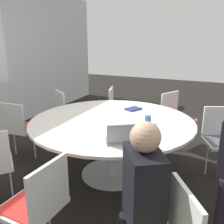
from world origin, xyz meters
name	(u,v)px	position (x,y,z in m)	size (l,w,h in m)	color
ground_plane	(112,174)	(0.00, 0.00, 0.00)	(16.00, 16.00, 0.00)	black
conference_table	(112,129)	(0.00, 0.00, 0.63)	(2.00, 2.00, 0.75)	#B7B7BC
chair_2	(222,135)	(0.63, -1.25, 0.52)	(0.56, 0.57, 0.87)	silver
chair_3	(175,114)	(1.29, -0.54, 0.52)	(0.58, 0.57, 0.87)	silver
chair_4	(118,107)	(1.32, 0.48, 0.52)	(0.54, 0.53, 0.87)	silver
chair_5	(68,110)	(0.76, 1.18, 0.52)	(0.60, 0.60, 0.87)	silver
chair_6	(19,125)	(-0.14, 1.39, 0.52)	(0.44, 0.46, 0.87)	silver
chair_8	(38,201)	(-1.40, -0.01, 0.52)	(0.46, 0.44, 0.87)	silver
person_0	(141,192)	(-1.23, -0.78, 0.71)	(0.42, 0.38, 1.22)	black
laptop	(123,138)	(-0.60, -0.38, 0.80)	(0.36, 0.39, 0.21)	#99999E
spiral_notebook	(133,109)	(0.53, -0.08, 0.76)	(0.25, 0.22, 0.02)	navy
coffee_cup	(148,119)	(0.06, -0.44, 0.79)	(0.07, 0.07, 0.09)	#33669E
handbag	(147,127)	(1.53, 0.00, 0.14)	(0.36, 0.16, 0.28)	#513319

